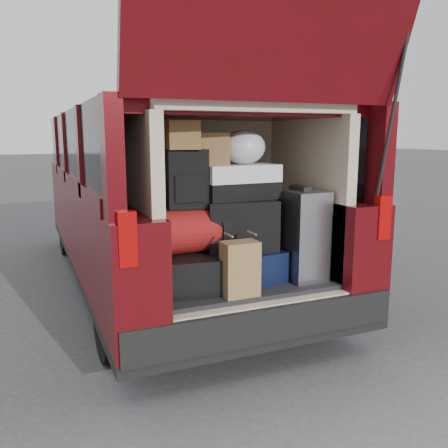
{
  "coord_description": "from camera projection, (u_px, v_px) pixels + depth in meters",
  "views": [
    {
      "loc": [
        -1.35,
        -2.8,
        1.56
      ],
      "look_at": [
        -0.07,
        0.2,
        0.95
      ],
      "focal_mm": 38.0,
      "sensor_mm": 36.0,
      "label": 1
    }
  ],
  "objects": [
    {
      "name": "kraft_bag",
      "position": [
        240.0,
        269.0,
        3.01
      ],
      "size": [
        0.23,
        0.15,
        0.35
      ],
      "primitive_type": "cube",
      "rotation": [
        0.0,
        0.0,
        0.01
      ],
      "color": "#8E6440",
      "rests_on": "load_floor"
    },
    {
      "name": "plastic_bag_center",
      "position": [
        244.0,
        147.0,
        3.28
      ],
      "size": [
        0.33,
        0.31,
        0.24
      ],
      "primitive_type": "ellipsoid",
      "rotation": [
        0.0,
        0.0,
        -0.11
      ],
      "color": "silver",
      "rests_on": "twotone_duffel"
    },
    {
      "name": "minivan",
      "position": [
        167.0,
        200.0,
        4.85
      ],
      "size": [
        1.9,
        5.35,
        2.77
      ],
      "color": "black",
      "rests_on": "ground"
    },
    {
      "name": "black_soft_case",
      "position": [
        240.0,
        225.0,
        3.3
      ],
      "size": [
        0.53,
        0.36,
        0.35
      ],
      "primitive_type": "cube",
      "rotation": [
        0.0,
        0.0,
        -0.15
      ],
      "color": "black",
      "rests_on": "navy_hardshell"
    },
    {
      "name": "load_floor",
      "position": [
        229.0,
        310.0,
        3.54
      ],
      "size": [
        1.24,
        1.05,
        0.55
      ],
      "primitive_type": "cube",
      "color": "black",
      "rests_on": "ground"
    },
    {
      "name": "grocery_sack_lower",
      "position": [
        183.0,
        135.0,
        3.04
      ],
      "size": [
        0.22,
        0.19,
        0.18
      ],
      "primitive_type": "cube",
      "rotation": [
        0.0,
        0.0,
        -0.1
      ],
      "color": "brown",
      "rests_on": "backpack"
    },
    {
      "name": "black_hardshell",
      "position": [
        189.0,
        269.0,
        3.22
      ],
      "size": [
        0.49,
        0.64,
        0.24
      ],
      "primitive_type": "cube",
      "rotation": [
        0.0,
        0.0,
        -0.11
      ],
      "color": "black",
      "rests_on": "load_floor"
    },
    {
      "name": "navy_hardshell",
      "position": [
        245.0,
        263.0,
        3.39
      ],
      "size": [
        0.47,
        0.55,
        0.22
      ],
      "primitive_type": "cube",
      "rotation": [
        0.0,
        0.0,
        0.12
      ],
      "color": "black",
      "rests_on": "load_floor"
    },
    {
      "name": "silver_roller",
      "position": [
        299.0,
        234.0,
        3.4
      ],
      "size": [
        0.27,
        0.43,
        0.63
      ],
      "primitive_type": "cube",
      "rotation": [
        0.0,
        0.0,
        0.03
      ],
      "color": "silver",
      "rests_on": "load_floor"
    },
    {
      "name": "grocery_sack_upper",
      "position": [
        211.0,
        149.0,
        3.23
      ],
      "size": [
        0.24,
        0.2,
        0.22
      ],
      "primitive_type": "cube",
      "rotation": [
        0.0,
        0.0,
        -0.13
      ],
      "color": "brown",
      "rests_on": "twotone_duffel"
    },
    {
      "name": "red_duffel",
      "position": [
        191.0,
        230.0,
        3.18
      ],
      "size": [
        0.48,
        0.33,
        0.3
      ],
      "primitive_type": "cube",
      "rotation": [
        0.0,
        0.0,
        0.08
      ],
      "color": "maroon",
      "rests_on": "black_hardshell"
    },
    {
      "name": "ground",
      "position": [
        245.0,
        360.0,
        3.34
      ],
      "size": [
        80.0,
        80.0,
        0.0
      ],
      "primitive_type": "plane",
      "color": "#37373A",
      "rests_on": "ground"
    },
    {
      "name": "backpack",
      "position": [
        186.0,
        179.0,
        3.13
      ],
      "size": [
        0.28,
        0.18,
        0.39
      ],
      "primitive_type": "cube",
      "rotation": [
        0.0,
        0.0,
        -0.05
      ],
      "color": "black",
      "rests_on": "red_duffel"
    },
    {
      "name": "twotone_duffel",
      "position": [
        239.0,
        182.0,
        3.31
      ],
      "size": [
        0.55,
        0.31,
        0.24
      ],
      "primitive_type": "cube",
      "rotation": [
        0.0,
        0.0,
        0.05
      ],
      "color": "white",
      "rests_on": "black_soft_case"
    }
  ]
}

